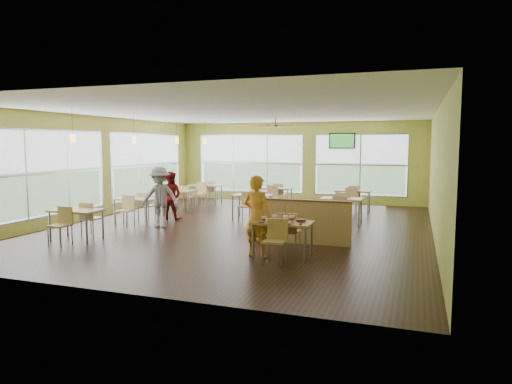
% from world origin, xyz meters
% --- Properties ---
extents(room, '(12.00, 12.04, 3.20)m').
position_xyz_m(room, '(0.00, 0.00, 1.60)').
color(room, black).
rests_on(room, ground).
extents(window_bays, '(9.24, 10.24, 2.38)m').
position_xyz_m(window_bays, '(-2.65, 3.08, 1.48)').
color(window_bays, white).
rests_on(window_bays, room).
extents(main_table, '(1.22, 1.52, 0.87)m').
position_xyz_m(main_table, '(2.00, -3.00, 0.63)').
color(main_table, tan).
rests_on(main_table, floor).
extents(half_wall_divider, '(2.40, 0.14, 1.04)m').
position_xyz_m(half_wall_divider, '(2.00, -1.55, 0.52)').
color(half_wall_divider, tan).
rests_on(half_wall_divider, floor).
extents(dining_tables, '(6.92, 8.72, 0.87)m').
position_xyz_m(dining_tables, '(-1.05, 1.71, 0.63)').
color(dining_tables, tan).
rests_on(dining_tables, floor).
extents(pendant_lights, '(0.11, 7.31, 0.86)m').
position_xyz_m(pendant_lights, '(-3.20, 0.68, 2.45)').
color(pendant_lights, '#2D2119').
rests_on(pendant_lights, ceiling).
extents(ceiling_fan, '(1.25, 1.25, 0.29)m').
position_xyz_m(ceiling_fan, '(-0.00, 3.00, 2.95)').
color(ceiling_fan, '#2D2119').
rests_on(ceiling_fan, ceiling).
extents(tv_backwall, '(1.00, 0.07, 0.60)m').
position_xyz_m(tv_backwall, '(1.80, 5.90, 2.45)').
color(tv_backwall, black).
rests_on(tv_backwall, wall_back).
extents(man_plaid, '(0.69, 0.53, 1.69)m').
position_xyz_m(man_plaid, '(1.46, -3.06, 0.85)').
color(man_plaid, orange).
rests_on(man_plaid, floor).
extents(patron_maroon, '(0.75, 0.60, 1.49)m').
position_xyz_m(patron_maroon, '(-2.58, 0.42, 0.74)').
color(patron_maroon, '#660E0D').
rests_on(patron_maroon, floor).
extents(patron_grey, '(1.20, 0.83, 1.70)m').
position_xyz_m(patron_grey, '(-2.21, -0.80, 0.85)').
color(patron_grey, slate).
rests_on(patron_grey, floor).
extents(cup_blue, '(0.09, 0.09, 0.34)m').
position_xyz_m(cup_blue, '(1.67, -3.24, 0.82)').
color(cup_blue, white).
rests_on(cup_blue, main_table).
extents(cup_yellow, '(0.11, 0.11, 0.38)m').
position_xyz_m(cup_yellow, '(1.86, -3.09, 0.83)').
color(cup_yellow, white).
rests_on(cup_yellow, main_table).
extents(cup_red_near, '(0.11, 0.11, 0.38)m').
position_xyz_m(cup_red_near, '(2.09, -3.12, 0.83)').
color(cup_red_near, white).
rests_on(cup_red_near, main_table).
extents(cup_red_far, '(0.11, 0.11, 0.38)m').
position_xyz_m(cup_red_far, '(2.21, -3.06, 0.83)').
color(cup_red_far, white).
rests_on(cup_red_far, main_table).
extents(food_basket, '(0.23, 0.23, 0.05)m').
position_xyz_m(food_basket, '(2.35, -2.88, 0.78)').
color(food_basket, black).
rests_on(food_basket, main_table).
extents(ketchup_cup, '(0.07, 0.07, 0.03)m').
position_xyz_m(ketchup_cup, '(2.43, -3.23, 0.76)').
color(ketchup_cup, '#B30016').
rests_on(ketchup_cup, main_table).
extents(wrapper_left, '(0.19, 0.18, 0.04)m').
position_xyz_m(wrapper_left, '(1.62, -3.28, 0.77)').
color(wrapper_left, '#996D4A').
rests_on(wrapper_left, main_table).
extents(wrapper_mid, '(0.23, 0.22, 0.05)m').
position_xyz_m(wrapper_mid, '(2.05, -2.80, 0.77)').
color(wrapper_mid, '#996D4A').
rests_on(wrapper_mid, main_table).
extents(wrapper_right, '(0.16, 0.15, 0.04)m').
position_xyz_m(wrapper_right, '(2.19, -3.28, 0.77)').
color(wrapper_right, '#996D4A').
rests_on(wrapper_right, main_table).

